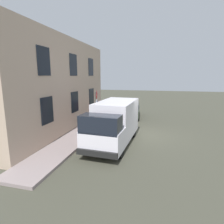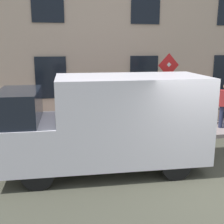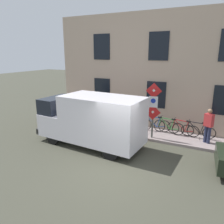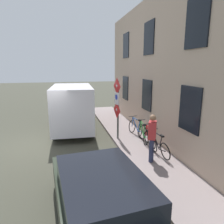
{
  "view_description": "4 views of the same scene",
  "coord_description": "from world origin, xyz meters",
  "px_view_note": "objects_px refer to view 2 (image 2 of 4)",
  "views": [
    {
      "loc": [
        -0.87,
        12.34,
        4.0
      ],
      "look_at": [
        2.25,
        -0.0,
        1.49
      ],
      "focal_mm": 29.42,
      "sensor_mm": 36.0,
      "label": 1
    },
    {
      "loc": [
        -5.57,
        3.59,
        3.26
      ],
      "look_at": [
        2.67,
        1.79,
        1.31
      ],
      "focal_mm": 46.49,
      "sensor_mm": 36.0,
      "label": 2
    },
    {
      "loc": [
        -7.0,
        -3.27,
        4.44
      ],
      "look_at": [
        2.74,
        1.62,
        1.48
      ],
      "focal_mm": 35.17,
      "sensor_mm": 36.0,
      "label": 3
    },
    {
      "loc": [
        1.08,
        -9.22,
        3.47
      ],
      "look_at": [
        3.35,
        0.06,
        1.35
      ],
      "focal_mm": 32.64,
      "sensor_mm": 36.0,
      "label": 4
    }
  ],
  "objects_px": {
    "bicycle_red": "(188,117)",
    "bicycle_green": "(170,118)",
    "sign_post_stacked": "(168,88)",
    "bicycle_black": "(206,116)",
    "bicycle_blue": "(151,119)",
    "delivery_van": "(108,121)"
  },
  "relations": [
    {
      "from": "bicycle_red",
      "to": "bicycle_green",
      "type": "relative_size",
      "value": 1.0
    },
    {
      "from": "sign_post_stacked",
      "to": "bicycle_black",
      "type": "xyz_separation_m",
      "value": [
        1.07,
        -2.14,
        -1.36
      ]
    },
    {
      "from": "bicycle_black",
      "to": "bicycle_red",
      "type": "xyz_separation_m",
      "value": [
        0.0,
        0.76,
        0.0
      ]
    },
    {
      "from": "sign_post_stacked",
      "to": "bicycle_blue",
      "type": "height_order",
      "value": "sign_post_stacked"
    },
    {
      "from": "sign_post_stacked",
      "to": "bicycle_red",
      "type": "relative_size",
      "value": 1.6
    },
    {
      "from": "bicycle_red",
      "to": "bicycle_green",
      "type": "xyz_separation_m",
      "value": [
        0.0,
        0.76,
        0.0
      ]
    },
    {
      "from": "delivery_van",
      "to": "bicycle_red",
      "type": "height_order",
      "value": "delivery_van"
    },
    {
      "from": "delivery_van",
      "to": "bicycle_green",
      "type": "xyz_separation_m",
      "value": [
        2.98,
        -3.06,
        -0.82
      ]
    },
    {
      "from": "bicycle_red",
      "to": "sign_post_stacked",
      "type": "bearing_deg",
      "value": 43.53
    },
    {
      "from": "sign_post_stacked",
      "to": "bicycle_black",
      "type": "distance_m",
      "value": 2.75
    },
    {
      "from": "delivery_van",
      "to": "bicycle_red",
      "type": "bearing_deg",
      "value": -138.69
    },
    {
      "from": "sign_post_stacked",
      "to": "bicycle_blue",
      "type": "xyz_separation_m",
      "value": [
        1.07,
        0.15,
        -1.36
      ]
    },
    {
      "from": "sign_post_stacked",
      "to": "delivery_van",
      "type": "bearing_deg",
      "value": 127.98
    },
    {
      "from": "bicycle_black",
      "to": "bicycle_red",
      "type": "relative_size",
      "value": 1.0
    },
    {
      "from": "bicycle_black",
      "to": "sign_post_stacked",
      "type": "bearing_deg",
      "value": 22.81
    },
    {
      "from": "bicycle_black",
      "to": "bicycle_blue",
      "type": "height_order",
      "value": "same"
    },
    {
      "from": "sign_post_stacked",
      "to": "bicycle_red",
      "type": "xyz_separation_m",
      "value": [
        1.07,
        -1.38,
        -1.36
      ]
    },
    {
      "from": "delivery_van",
      "to": "sign_post_stacked",
      "type": "bearing_deg",
      "value": -138.63
    },
    {
      "from": "bicycle_red",
      "to": "bicycle_blue",
      "type": "xyz_separation_m",
      "value": [
        -0.0,
        1.52,
        0.0
      ]
    },
    {
      "from": "bicycle_green",
      "to": "bicycle_blue",
      "type": "relative_size",
      "value": 1.0
    },
    {
      "from": "bicycle_red",
      "to": "bicycle_blue",
      "type": "distance_m",
      "value": 1.52
    },
    {
      "from": "delivery_van",
      "to": "bicycle_green",
      "type": "distance_m",
      "value": 4.34
    }
  ]
}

